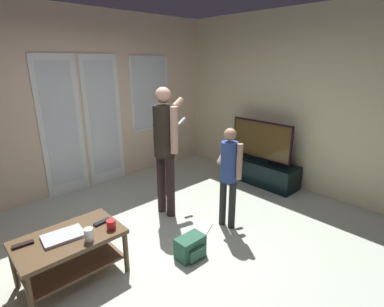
{
  "coord_description": "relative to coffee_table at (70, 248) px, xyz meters",
  "views": [
    {
      "loc": [
        -1.56,
        -2.12,
        2.0
      ],
      "look_at": [
        0.81,
        0.41,
        0.88
      ],
      "focal_mm": 27.2,
      "sensor_mm": 36.0,
      "label": 1
    }
  ],
  "objects": [
    {
      "name": "person_child",
      "position": [
        1.79,
        -0.39,
        0.42
      ],
      "size": [
        0.46,
        0.39,
        1.26
      ],
      "color": "#252825",
      "rests_on": "ground_plane"
    },
    {
      "name": "person_adult",
      "position": [
        1.44,
        0.38,
        0.68
      ],
      "size": [
        0.68,
        0.49,
        1.69
      ],
      "color": "#2D1E21",
      "rests_on": "ground_plane"
    },
    {
      "name": "wall_right_plain",
      "position": [
        3.55,
        -0.33,
        1.04
      ],
      "size": [
        0.06,
        4.73,
        2.75
      ],
      "color": "beige",
      "rests_on": "ground_plane"
    },
    {
      "name": "wall_back_with_doors",
      "position": [
        0.88,
        2.0,
        1.01
      ],
      "size": [
        5.54,
        0.09,
        2.78
      ],
      "color": "beige",
      "rests_on": "ground_plane"
    },
    {
      "name": "tv_remote_black",
      "position": [
        0.33,
        -0.0,
        0.14
      ],
      "size": [
        0.17,
        0.07,
        0.02
      ],
      "primitive_type": "cube",
      "rotation": [
        0.0,
        0.0,
        0.1
      ],
      "color": "black",
      "rests_on": "coffee_table"
    },
    {
      "name": "tv_stand",
      "position": [
        3.25,
        0.15,
        -0.15
      ],
      "size": [
        0.44,
        1.33,
        0.38
      ],
      "color": "black",
      "rests_on": "ground_plane"
    },
    {
      "name": "flat_screen_tv",
      "position": [
        3.25,
        0.15,
        0.39
      ],
      "size": [
        0.08,
        1.11,
        0.67
      ],
      "color": "black",
      "rests_on": "tv_stand"
    },
    {
      "name": "laptop_closed",
      "position": [
        -0.04,
        0.01,
        0.14
      ],
      "size": [
        0.37,
        0.27,
        0.03
      ],
      "primitive_type": "cube",
      "rotation": [
        0.0,
        0.0,
        -0.1
      ],
      "color": "#ABAEBF",
      "rests_on": "coffee_table"
    },
    {
      "name": "ground_plane",
      "position": [
        0.81,
        -0.33,
        -0.35
      ],
      "size": [
        5.54,
        4.73,
        0.02
      ],
      "primitive_type": "cube",
      "color": "#B2BBAC"
    },
    {
      "name": "dvd_remote_slim",
      "position": [
        -0.34,
        0.12,
        0.14
      ],
      "size": [
        0.17,
        0.07,
        0.02
      ],
      "primitive_type": "cube",
      "rotation": [
        0.0,
        0.0,
        -0.09
      ],
      "color": "black",
      "rests_on": "coffee_table"
    },
    {
      "name": "backpack",
      "position": [
        1.03,
        -0.53,
        -0.22
      ],
      "size": [
        0.31,
        0.23,
        0.23
      ],
      "color": "#2C5C45",
      "rests_on": "ground_plane"
    },
    {
      "name": "cup_near_edge",
      "position": [
        0.11,
        -0.2,
        0.19
      ],
      "size": [
        0.08,
        0.08,
        0.12
      ],
      "primitive_type": "cylinder",
      "color": "white",
      "rests_on": "coffee_table"
    },
    {
      "name": "cup_by_laptop",
      "position": [
        0.35,
        -0.16,
        0.17
      ],
      "size": [
        0.09,
        0.09,
        0.09
      ],
      "primitive_type": "cylinder",
      "color": "red",
      "rests_on": "coffee_table"
    },
    {
      "name": "loose_keyboard",
      "position": [
        1.44,
        -0.29,
        -0.33
      ],
      "size": [
        0.45,
        0.3,
        0.02
      ],
      "color": "white",
      "rests_on": "ground_plane"
    },
    {
      "name": "coffee_table",
      "position": [
        0.0,
        0.0,
        0.0
      ],
      "size": [
        0.92,
        0.57,
        0.47
      ],
      "color": "brown",
      "rests_on": "ground_plane"
    }
  ]
}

